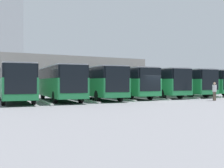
{
  "coord_description": "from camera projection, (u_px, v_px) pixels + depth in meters",
  "views": [
    {
      "loc": [
        17.62,
        21.38,
        1.83
      ],
      "look_at": [
        1.96,
        -5.3,
        1.62
      ],
      "focal_mm": 45.0,
      "sensor_mm": 36.0,
      "label": 1
    }
  ],
  "objects": [
    {
      "name": "ground_plane",
      "position": [
        157.0,
        101.0,
        27.37
      ],
      "size": [
        600.0,
        600.0,
        0.0
      ],
      "primitive_type": "plane",
      "color": "slate"
    },
    {
      "name": "bus_0",
      "position": [
        201.0,
        82.0,
        38.35
      ],
      "size": [
        3.99,
        10.88,
        3.35
      ],
      "rotation": [
        0.0,
        0.0,
        -0.13
      ],
      "color": "#238447",
      "rests_on": "ground_plane"
    },
    {
      "name": "curb_divider_0",
      "position": [
        199.0,
        96.0,
        35.97
      ],
      "size": [
        1.28,
        7.71,
        0.15
      ],
      "primitive_type": "cube",
      "rotation": [
        0.0,
        0.0,
        -0.13
      ],
      "color": "#B2B2AD",
      "rests_on": "ground_plane"
    },
    {
      "name": "bus_1",
      "position": [
        181.0,
        82.0,
        35.89
      ],
      "size": [
        3.99,
        10.88,
        3.35
      ],
      "rotation": [
        0.0,
        0.0,
        -0.13
      ],
      "color": "#238447",
      "rests_on": "ground_plane"
    },
    {
      "name": "curb_divider_1",
      "position": [
        178.0,
        97.0,
        33.51
      ],
      "size": [
        1.28,
        7.71,
        0.15
      ],
      "primitive_type": "cube",
      "rotation": [
        0.0,
        0.0,
        -0.13
      ],
      "color": "#B2B2AD",
      "rests_on": "ground_plane"
    },
    {
      "name": "bus_2",
      "position": [
        156.0,
        82.0,
        33.87
      ],
      "size": [
        3.99,
        10.88,
        3.35
      ],
      "rotation": [
        0.0,
        0.0,
        -0.13
      ],
      "color": "#238447",
      "rests_on": "ground_plane"
    },
    {
      "name": "curb_divider_2",
      "position": [
        150.0,
        98.0,
        31.49
      ],
      "size": [
        1.28,
        7.71,
        0.15
      ],
      "primitive_type": "cube",
      "rotation": [
        0.0,
        0.0,
        -0.13
      ],
      "color": "#B2B2AD",
      "rests_on": "ground_plane"
    },
    {
      "name": "bus_3",
      "position": [
        127.0,
        82.0,
        31.95
      ],
      "size": [
        3.99,
        10.88,
        3.35
      ],
      "rotation": [
        0.0,
        0.0,
        -0.13
      ],
      "color": "#238447",
      "rests_on": "ground_plane"
    },
    {
      "name": "curb_divider_3",
      "position": [
        119.0,
        99.0,
        29.57
      ],
      "size": [
        1.28,
        7.71,
        0.15
      ],
      "primitive_type": "cube",
      "rotation": [
        0.0,
        0.0,
        -0.13
      ],
      "color": "#B2B2AD",
      "rests_on": "ground_plane"
    },
    {
      "name": "bus_4",
      "position": [
        97.0,
        82.0,
        29.35
      ],
      "size": [
        3.99,
        10.88,
        3.35
      ],
      "rotation": [
        0.0,
        0.0,
        -0.13
      ],
      "color": "#238447",
      "rests_on": "ground_plane"
    },
    {
      "name": "curb_divider_4",
      "position": [
        86.0,
        100.0,
        26.98
      ],
      "size": [
        1.28,
        7.71,
        0.15
      ],
      "primitive_type": "cube",
      "rotation": [
        0.0,
        0.0,
        -0.13
      ],
      "color": "#B2B2AD",
      "rests_on": "ground_plane"
    },
    {
      "name": "bus_5",
      "position": [
        60.0,
        82.0,
        27.27
      ],
      "size": [
        3.99,
        10.88,
        3.35
      ],
      "rotation": [
        0.0,
        0.0,
        -0.13
      ],
      "color": "#238447",
      "rests_on": "ground_plane"
    },
    {
      "name": "curb_divider_5",
      "position": [
        44.0,
        102.0,
        24.89
      ],
      "size": [
        1.28,
        7.71,
        0.15
      ],
      "primitive_type": "cube",
      "rotation": [
        0.0,
        0.0,
        -0.13
      ],
      "color": "#B2B2AD",
      "rests_on": "ground_plane"
    },
    {
      "name": "bus_6",
      "position": [
        16.0,
        82.0,
        25.4
      ],
      "size": [
        3.99,
        10.88,
        3.35
      ],
      "rotation": [
        0.0,
        0.0,
        -0.13
      ],
      "color": "#238447",
      "rests_on": "ground_plane"
    },
    {
      "name": "pedestrian",
      "position": [
        214.0,
        91.0,
        27.7
      ],
      "size": [
        0.46,
        0.46,
        1.8
      ],
      "rotation": [
        0.0,
        0.0,
        3.31
      ],
      "color": "brown",
      "rests_on": "ground_plane"
    },
    {
      "name": "station_building",
      "position": [
        64.0,
        75.0,
        49.12
      ],
      "size": [
        26.73,
        14.3,
        5.99
      ],
      "color": "gray",
      "rests_on": "ground_plane"
    },
    {
      "name": "office_tower",
      "position": [
        8.0,
        35.0,
        162.98
      ],
      "size": [
        14.67,
        14.67,
        59.51
      ],
      "color": "#ADB2B7",
      "rests_on": "ground_plane"
    }
  ]
}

